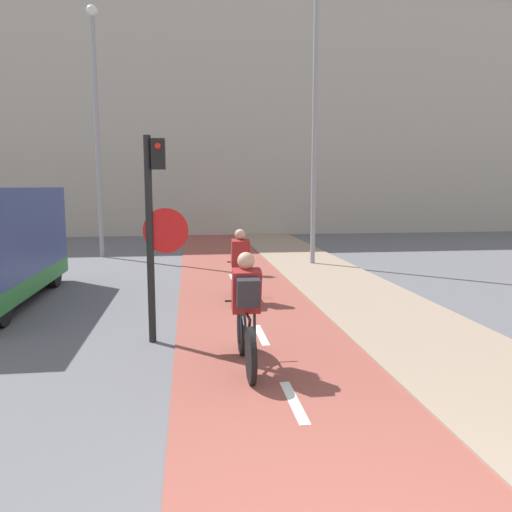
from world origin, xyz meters
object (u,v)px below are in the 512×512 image
at_px(traffic_light_pole, 155,216).
at_px(cyclist_far, 240,269).
at_px(cyclist_near, 246,315).
at_px(street_lamp_far, 96,110).
at_px(street_lamp_sidewalk, 315,100).

distance_m(traffic_light_pole, cyclist_far, 3.23).
bearing_deg(cyclist_near, traffic_light_pole, 131.82).
relative_size(street_lamp_far, street_lamp_sidewalk, 0.99).
height_order(cyclist_near, cyclist_far, cyclist_near).
xyz_separation_m(traffic_light_pole, cyclist_near, (1.20, -1.34, -1.19)).
xyz_separation_m(street_lamp_far, cyclist_near, (3.63, -11.08, -4.10)).
relative_size(traffic_light_pole, street_lamp_sidewalk, 0.38).
distance_m(street_lamp_sidewalk, cyclist_near, 9.88).
xyz_separation_m(traffic_light_pole, cyclist_far, (1.52, 2.56, -1.24)).
bearing_deg(cyclist_near, street_lamp_sidewalk, 70.49).
relative_size(street_lamp_sidewalk, cyclist_far, 4.89).
bearing_deg(cyclist_far, traffic_light_pole, -120.76).
relative_size(traffic_light_pole, cyclist_far, 1.85).
xyz_separation_m(traffic_light_pole, street_lamp_far, (-2.43, 9.74, 2.91)).
bearing_deg(cyclist_far, cyclist_near, -94.75).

